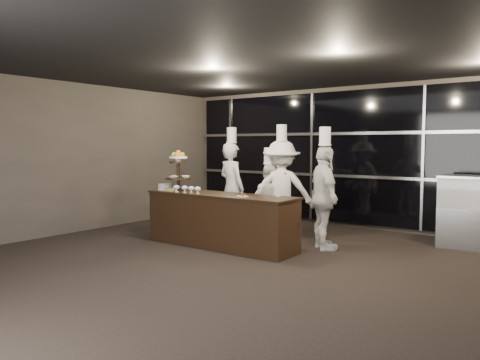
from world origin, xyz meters
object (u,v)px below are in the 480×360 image
Objects in this scene: display_stand at (178,168)px; chef_c at (281,190)px; chef_b at (269,200)px; chef_a at (232,187)px; buffet_counter at (220,220)px; layer_cake at (165,187)px; chef_d at (324,197)px.

chef_c reaches higher than display_stand.
chef_a is at bearing 179.49° from chef_b.
buffet_counter is at bearing -61.29° from chef_a.
layer_cake is at bearing -177.79° from buffet_counter.
chef_b reaches higher than buffet_counter.
chef_d is (1.24, -0.21, 0.17)m from chef_b.
chef_d is at bearing 18.93° from display_stand.
chef_a reaches higher than chef_d.
chef_c is (1.80, 1.23, -0.05)m from layer_cake.
buffet_counter is 1.82m from chef_d.
chef_b is (1.59, 1.13, -0.25)m from layer_cake.
chef_d is at bearing 29.52° from buffet_counter.
layer_cake is 0.18× the size of chef_b.
display_stand is at bearing -110.38° from chef_a.
chef_b is at bearing 74.90° from buffet_counter.
buffet_counter is 1.33m from display_stand.
buffet_counter is at bearing -105.10° from chef_b.
chef_a is (0.40, 1.09, -0.41)m from display_stand.
display_stand is 0.35× the size of chef_c.
chef_d reaches higher than chef_b.
buffet_counter is 1.66× the size of chef_b.
chef_a is 1.10m from chef_c.
chef_c is at bearing 163.22° from chef_d.
chef_c is (1.10, 0.09, 0.00)m from chef_a.
buffet_counter is 1.35× the size of chef_a.
buffet_counter is 1.15m from chef_b.
chef_a reaches higher than display_stand.
chef_b is (1.29, 1.08, -0.61)m from display_stand.
layer_cake is 2.18m from chef_c.
chef_b is (0.89, -0.01, -0.20)m from chef_a.
display_stand is at bearing -179.99° from buffet_counter.
layer_cake is at bearing -121.63° from chef_a.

